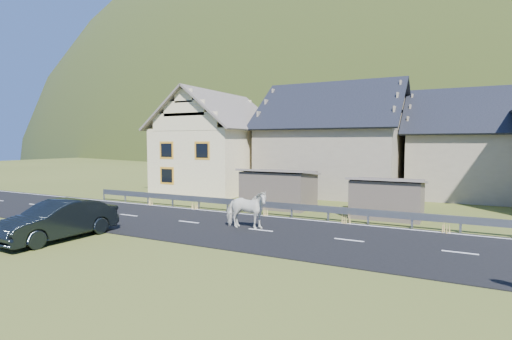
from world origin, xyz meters
The scene contains 13 objects.
ground centered at (0.00, 0.00, 0.00)m, with size 160.00×160.00×0.00m, color #414C1B.
road centered at (0.00, 0.00, 0.02)m, with size 60.00×7.00×0.04m, color black.
lane_markings centered at (0.00, 0.00, 0.04)m, with size 60.00×6.60×0.01m, color silver.
guardrail centered at (0.00, 3.68, 0.56)m, with size 28.10×0.09×0.75m.
shed_left centered at (-2.00, 6.50, 1.10)m, with size 4.30×3.30×2.40m, color brown.
shed_right centered at (4.50, 6.00, 1.00)m, with size 3.80×2.90×2.20m, color brown.
house_cream centered at (-10.00, 12.00, 4.36)m, with size 7.80×9.80×8.30m.
house_stone_a centered at (-1.00, 15.00, 4.63)m, with size 10.80×9.80×8.90m.
house_stone_b centered at (9.00, 17.00, 4.24)m, with size 9.80×8.80×8.10m.
mountain centered at (5.00, 180.00, -20.00)m, with size 440.00×280.00×260.00m, color #273613.
conifer_patch centered at (-55.00, 110.00, 6.00)m, with size 76.00×50.00×28.00m, color black.
horse centered at (-0.74, -0.01, 0.93)m, with size 2.10×0.96×1.78m, color white.
car centered at (-6.73, -5.19, 0.80)m, with size 1.70×4.87×1.60m, color black.
Camera 1 is at (7.93, -15.85, 4.00)m, focal length 28.00 mm.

